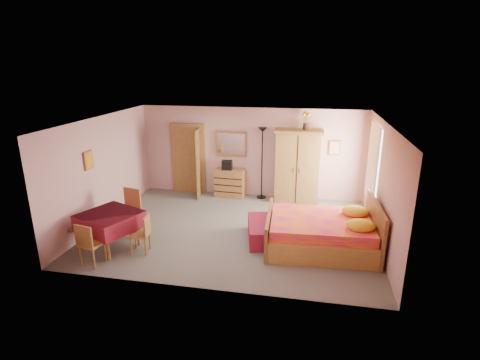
% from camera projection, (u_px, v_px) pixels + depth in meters
% --- Properties ---
extents(floor, '(6.50, 6.50, 0.00)m').
position_uv_depth(floor, '(234.00, 229.00, 8.94)').
color(floor, slate).
rests_on(floor, ground).
extents(ceiling, '(6.50, 6.50, 0.00)m').
position_uv_depth(ceiling, '(233.00, 120.00, 8.15)').
color(ceiling, brown).
rests_on(ceiling, wall_back).
extents(wall_back, '(6.50, 0.10, 2.60)m').
position_uv_depth(wall_back, '(251.00, 153.00, 10.89)').
color(wall_back, tan).
rests_on(wall_back, floor).
extents(wall_front, '(6.50, 0.10, 2.60)m').
position_uv_depth(wall_front, '(202.00, 221.00, 6.20)').
color(wall_front, tan).
rests_on(wall_front, floor).
extents(wall_left, '(0.10, 5.00, 2.60)m').
position_uv_depth(wall_left, '(103.00, 170.00, 9.13)').
color(wall_left, tan).
rests_on(wall_left, floor).
extents(wall_right, '(0.10, 5.00, 2.60)m').
position_uv_depth(wall_right, '(382.00, 186.00, 7.96)').
color(wall_right, tan).
rests_on(wall_right, floor).
extents(doorway, '(1.06, 0.12, 2.15)m').
position_uv_depth(doorway, '(189.00, 159.00, 11.28)').
color(doorway, '#9E6B35').
rests_on(doorway, floor).
extents(window, '(0.08, 1.40, 1.95)m').
position_uv_depth(window, '(373.00, 165.00, 9.04)').
color(window, white).
rests_on(window, wall_right).
extents(picture_left, '(0.04, 0.32, 0.42)m').
position_uv_depth(picture_left, '(88.00, 160.00, 8.45)').
color(picture_left, orange).
rests_on(picture_left, wall_left).
extents(picture_back, '(0.30, 0.04, 0.40)m').
position_uv_depth(picture_back, '(334.00, 148.00, 10.36)').
color(picture_back, '#D8BF59').
rests_on(picture_back, wall_back).
extents(chest_of_drawers, '(0.90, 0.49, 0.83)m').
position_uv_depth(chest_of_drawers, '(230.00, 183.00, 11.02)').
color(chest_of_drawers, '#9B6834').
rests_on(chest_of_drawers, floor).
extents(wall_mirror, '(0.92, 0.08, 0.73)m').
position_uv_depth(wall_mirror, '(231.00, 144.00, 10.88)').
color(wall_mirror, white).
rests_on(wall_mirror, wall_back).
extents(stereo, '(0.30, 0.23, 0.27)m').
position_uv_depth(stereo, '(227.00, 165.00, 10.86)').
color(stereo, black).
rests_on(stereo, chest_of_drawers).
extents(floor_lamp, '(0.34, 0.34, 2.08)m').
position_uv_depth(floor_lamp, '(262.00, 163.00, 10.72)').
color(floor_lamp, black).
rests_on(floor_lamp, floor).
extents(wardrobe, '(1.33, 0.70, 2.07)m').
position_uv_depth(wardrobe, '(297.00, 166.00, 10.45)').
color(wardrobe, olive).
rests_on(wardrobe, floor).
extents(sunflower_vase, '(0.21, 0.21, 0.50)m').
position_uv_depth(sunflower_vase, '(306.00, 120.00, 10.07)').
color(sunflower_vase, gold).
rests_on(sunflower_vase, wardrobe).
extents(bed, '(2.40, 1.93, 1.07)m').
position_uv_depth(bed, '(321.00, 224.00, 7.94)').
color(bed, '#CB135D').
rests_on(bed, floor).
extents(bench, '(0.70, 1.32, 0.42)m').
position_uv_depth(bench, '(259.00, 231.00, 8.36)').
color(bench, maroon).
rests_on(bench, floor).
extents(dining_table, '(1.41, 1.41, 0.79)m').
position_uv_depth(dining_table, '(111.00, 230.00, 7.95)').
color(dining_table, maroon).
rests_on(dining_table, floor).
extents(chair_south, '(0.47, 0.47, 0.88)m').
position_uv_depth(chair_south, '(92.00, 243.00, 7.30)').
color(chair_south, '#A87739').
rests_on(chair_south, floor).
extents(chair_north, '(0.57, 0.57, 1.03)m').
position_uv_depth(chair_north, '(127.00, 212.00, 8.61)').
color(chair_north, olive).
rests_on(chair_north, floor).
extents(chair_west, '(0.41, 0.41, 0.83)m').
position_uv_depth(chair_west, '(78.00, 227.00, 8.06)').
color(chair_west, olive).
rests_on(chair_west, floor).
extents(chair_east, '(0.42, 0.42, 0.82)m').
position_uv_depth(chair_east, '(140.00, 234.00, 7.76)').
color(chair_east, '#A27236').
rests_on(chair_east, floor).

